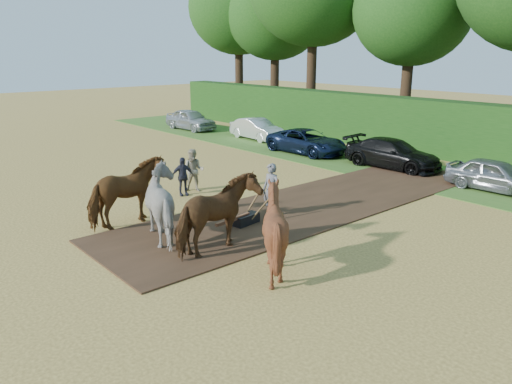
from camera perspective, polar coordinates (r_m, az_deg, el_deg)
The scene contains 8 objects.
ground at distance 16.02m, azimuth -14.60°, elevation -4.98°, with size 120.00×120.00×0.00m, color gold.
earth_strip at distance 18.88m, azimuth 6.87°, elevation -1.28°, with size 4.50×17.00×0.05m, color #472D1C.
grass_verge at distance 25.14m, azimuth 15.18°, elevation 2.59°, with size 50.00×5.00×0.03m, color #38601E.
hedgerow at distance 28.66m, azimuth 20.53°, elevation 6.75°, with size 46.00×1.60×3.00m, color #14380F.
spectator_near at distance 20.37m, azimuth -7.13°, elevation 2.46°, with size 0.85×0.66×1.75m, color beige.
spectator_far at distance 19.87m, azimuth -8.40°, elevation 1.77°, with size 0.91×0.38×1.54m, color #282835.
plough_team at distance 14.64m, azimuth -6.94°, elevation -1.96°, with size 7.42×5.84×2.23m.
parked_cars at distance 24.79m, azimuth 15.32°, elevation 3.99°, with size 37.04×3.18×1.48m.
Camera 1 is at (13.58, -6.41, 5.58)m, focal length 35.00 mm.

